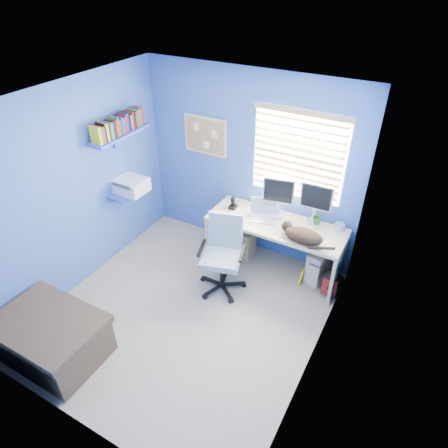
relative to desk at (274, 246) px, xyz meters
The scene contains 23 objects.
floor 1.43m from the desk, 114.52° to the right, with size 3.00×3.20×0.00m, color tan.
ceiling 2.54m from the desk, 114.52° to the right, with size 3.00×3.20×0.00m, color white.
wall_back 1.11m from the desk, 148.92° to the left, with size 3.00×0.01×2.50m, color #3E66B4.
wall_front 3.04m from the desk, 101.34° to the right, with size 3.00×0.01×2.50m, color #3E66B4.
wall_left 2.58m from the desk, 148.80° to the right, with size 0.01×3.20×2.50m, color #3E66B4.
wall_right 1.79m from the desk, 53.53° to the right, with size 0.01×3.20×2.50m, color #3E66B4.
desk is the anchor object (origin of this frame).
laptop 0.52m from the desk, behind, with size 0.33×0.26×0.22m, color silver.
monitor_left 0.67m from the desk, 110.68° to the left, with size 0.40×0.12×0.54m, color silver.
monitor_right 0.80m from the desk, 33.81° to the left, with size 0.40×0.12×0.54m, color silver.
phone 0.80m from the desk, behind, with size 0.09×0.11×0.17m, color black.
mug 0.65m from the desk, 26.80° to the left, with size 0.10×0.09×0.10m, color #247726.
cd_spindle 0.87m from the desk, 19.69° to the left, with size 0.13×0.13×0.07m, color silver.
cat 0.65m from the desk, 25.74° to the right, with size 0.47×0.24×0.17m, color black.
tower_pc 0.61m from the desk, 11.90° to the left, with size 0.19×0.44×0.45m, color beige.
drawer_boxes 0.56m from the desk, 169.97° to the left, with size 0.35×0.28×0.41m, color tan.
yellow_book 0.52m from the desk, ahead, with size 0.03×0.17×0.24m, color yellow.
backpack 0.85m from the desk, ahead, with size 0.32×0.25×0.38m, color black.
bed_corner 2.83m from the desk, 121.32° to the right, with size 1.04×0.74×0.50m, color #4D3826.
office_chair 0.76m from the desk, 124.43° to the right, with size 0.71×0.71×0.98m.
window_blinds 1.22m from the desk, 76.09° to the left, with size 1.15×0.05×1.10m.
corkboard 1.73m from the desk, 165.10° to the left, with size 0.64×0.02×0.52m.
wall_shelves 2.26m from the desk, 165.30° to the right, with size 0.42×0.90×1.05m.
Camera 1 is at (2.01, -2.70, 3.57)m, focal length 32.00 mm.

